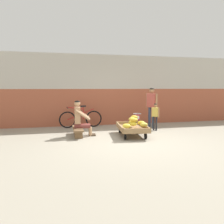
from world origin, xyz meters
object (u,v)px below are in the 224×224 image
(banana_cart, at_px, (132,128))
(low_bench, at_px, (78,130))
(weighing_scale, at_px, (137,117))
(customer_adult, at_px, (152,103))
(vendor_seated, at_px, (80,118))
(bicycle_near_left, at_px, (81,118))
(plastic_crate, at_px, (137,125))
(customer_child, at_px, (155,114))

(banana_cart, distance_m, low_bench, 1.74)
(weighing_scale, height_order, customer_adult, customer_adult)
(vendor_seated, relative_size, bicycle_near_left, 0.69)
(low_bench, distance_m, plastic_crate, 2.33)
(vendor_seated, xyz_separation_m, weighing_scale, (2.15, 0.66, -0.11))
(low_bench, xyz_separation_m, plastic_crate, (2.23, 0.65, -0.05))
(customer_adult, distance_m, customer_child, 0.60)
(low_bench, xyz_separation_m, customer_child, (2.79, 0.31, 0.40))
(weighing_scale, bearing_deg, bicycle_near_left, 157.26)
(banana_cart, xyz_separation_m, plastic_crate, (0.53, 0.99, -0.09))
(low_bench, xyz_separation_m, weighing_scale, (2.23, 0.65, 0.25))
(weighing_scale, relative_size, bicycle_near_left, 0.18)
(weighing_scale, relative_size, customer_child, 0.31)
(plastic_crate, distance_m, bicycle_near_left, 2.19)
(low_bench, distance_m, customer_adult, 3.05)
(low_bench, distance_m, bicycle_near_left, 1.52)
(customer_adult, bearing_deg, vendor_seated, -163.90)
(low_bench, relative_size, customer_child, 1.13)
(plastic_crate, bearing_deg, customer_adult, 12.78)
(banana_cart, height_order, low_bench, banana_cart)
(banana_cart, height_order, customer_adult, customer_adult)
(banana_cart, height_order, plastic_crate, banana_cart)
(weighing_scale, bearing_deg, customer_adult, 12.88)
(banana_cart, relative_size, plastic_crate, 4.22)
(vendor_seated, bearing_deg, customer_child, 6.57)
(vendor_seated, xyz_separation_m, customer_child, (2.71, 0.31, 0.04))
(vendor_seated, xyz_separation_m, customer_adult, (2.76, 0.80, 0.38))
(customer_adult, bearing_deg, plastic_crate, -167.22)
(plastic_crate, relative_size, customer_child, 0.37)
(vendor_seated, xyz_separation_m, plastic_crate, (2.15, 0.66, -0.42))
(bicycle_near_left, bearing_deg, plastic_crate, -22.71)
(banana_cart, bearing_deg, weighing_scale, 62.08)
(low_bench, height_order, plastic_crate, plastic_crate)
(low_bench, bearing_deg, bicycle_near_left, 81.61)
(banana_cart, distance_m, plastic_crate, 1.13)
(low_bench, bearing_deg, customer_adult, 15.54)
(banana_cart, height_order, weighing_scale, weighing_scale)
(banana_cart, height_order, customer_child, customer_child)
(banana_cart, relative_size, customer_adult, 0.99)
(weighing_scale, xyz_separation_m, customer_adult, (0.62, 0.14, 0.50))
(plastic_crate, bearing_deg, bicycle_near_left, 157.29)
(banana_cart, distance_m, weighing_scale, 1.14)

